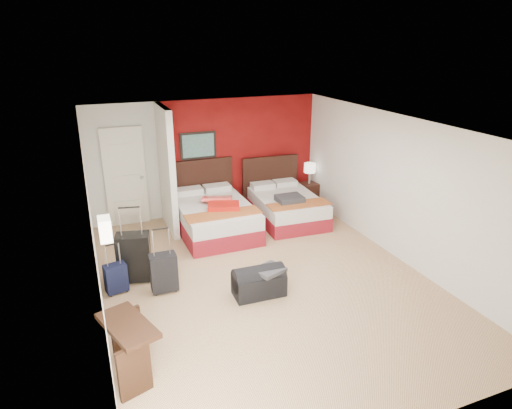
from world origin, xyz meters
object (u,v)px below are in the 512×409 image
table_lamp (310,173)px  desk (130,349)px  suitcase_charcoal (164,274)px  suitcase_black (134,259)px  bed_left (214,218)px  suitcase_navy (116,280)px  duffel_bag (259,283)px  red_suitcase_open (220,203)px  nightstand (309,194)px  bed_right (287,208)px

table_lamp → desk: (-4.58, -4.25, -0.41)m
table_lamp → suitcase_charcoal: size_ratio=0.80×
suitcase_black → suitcase_charcoal: (0.37, -0.50, -0.09)m
bed_left → suitcase_black: bearing=-142.2°
suitcase_charcoal → desk: desk is taller
suitcase_black → suitcase_charcoal: 0.63m
table_lamp → suitcase_navy: (-4.57, -2.35, -0.53)m
duffel_bag → suitcase_black: bearing=147.8°
red_suitcase_open → table_lamp: size_ratio=1.73×
table_lamp → red_suitcase_open: bearing=-161.4°
table_lamp → duffel_bag: table_lamp is taller
suitcase_navy → suitcase_charcoal: bearing=-30.8°
nightstand → red_suitcase_open: bearing=-167.9°
nightstand → suitcase_charcoal: size_ratio=0.87×
red_suitcase_open → desk: size_ratio=0.98×
desk → suitcase_black: bearing=62.3°
table_lamp → desk: bearing=-137.1°
bed_right → duffel_bag: size_ratio=2.32×
bed_left → suitcase_navy: size_ratio=4.46×
suitcase_black → suitcase_navy: (-0.32, -0.28, -0.16)m
suitcase_black → duffel_bag: bearing=-21.5°
red_suitcase_open → duffel_bag: size_ratio=1.07×
duffel_bag → desk: 2.28m
bed_left → duffel_bag: bed_left is taller
suitcase_charcoal → suitcase_navy: size_ratio=1.32×
bed_right → red_suitcase_open: (-1.53, -0.13, 0.38)m
bed_left → table_lamp: bearing=15.7°
nightstand → suitcase_charcoal: bearing=-153.0°
table_lamp → desk: 6.26m
suitcase_black → suitcase_navy: bearing=-127.1°
suitcase_charcoal → nightstand: bearing=33.7°
bed_left → suitcase_black: size_ratio=2.57×
suitcase_charcoal → suitcase_navy: 0.73m
table_lamp → suitcase_charcoal: bearing=-146.4°
bed_left → bed_right: size_ratio=1.12×
bed_left → suitcase_black: suitcase_black is taller
bed_left → nightstand: bearing=15.7°
bed_right → red_suitcase_open: red_suitcase_open is taller
bed_left → red_suitcase_open: size_ratio=2.43×
suitcase_black → suitcase_navy: 0.46m
bed_right → table_lamp: bearing=40.6°
red_suitcase_open → nightstand: (2.41, 0.81, -0.39)m
bed_right → suitcase_charcoal: 3.54m
red_suitcase_open → suitcase_black: size_ratio=1.06×
bed_right → table_lamp: 1.22m
suitcase_navy → desk: bearing=-102.8°
duffel_bag → table_lamp: bearing=53.2°
suitcase_charcoal → suitcase_black: bearing=126.3°
red_suitcase_open → nightstand: bearing=36.7°
nightstand → desk: desk is taller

